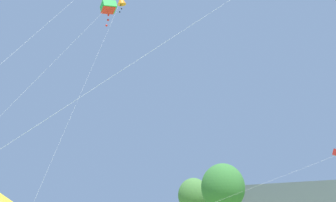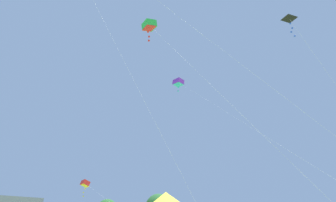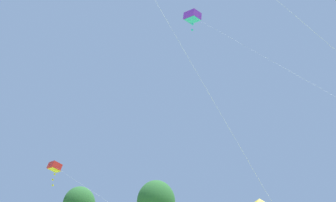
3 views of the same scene
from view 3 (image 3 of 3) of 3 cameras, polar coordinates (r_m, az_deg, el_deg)
tree_far_right at (r=49.17m, az=-1.82°, el=-15.16°), size 5.18×4.66×7.82m
kite_purple_box_2 at (r=40.93m, az=3.76°, el=12.70°), size 12.09×26.70×24.39m
kite_red_box_3 at (r=36.22m, az=-16.88°, el=-9.61°), size 8.03×24.70×8.33m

